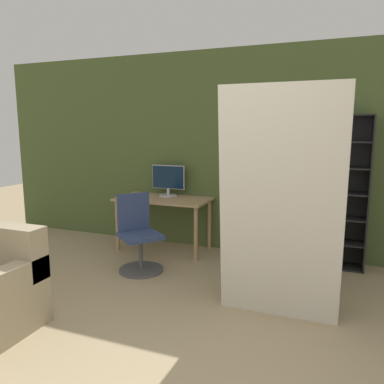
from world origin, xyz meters
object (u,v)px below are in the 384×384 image
at_px(mattress_far, 286,199).
at_px(mattress_near, 281,205).
at_px(monitor, 168,180).
at_px(office_chair, 139,240).
at_px(bookshelf, 331,195).

bearing_deg(mattress_far, mattress_near, -90.00).
xyz_separation_m(monitor, mattress_far, (1.77, -1.21, 0.07)).
distance_m(monitor, mattress_far, 2.15).
height_order(monitor, mattress_far, mattress_far).
bearing_deg(mattress_far, office_chair, 172.71).
distance_m(monitor, office_chair, 1.15).
relative_size(office_chair, mattress_far, 0.44).
bearing_deg(office_chair, mattress_near, -17.78).
bearing_deg(office_chair, mattress_far, -7.29).
bearing_deg(monitor, mattress_far, -34.26).
xyz_separation_m(office_chair, mattress_far, (1.71, -0.22, 0.66)).
bearing_deg(bookshelf, monitor, -179.79).
bearing_deg(bookshelf, mattress_far, -107.33).
bearing_deg(mattress_near, office_chair, 162.22).
bearing_deg(bookshelf, mattress_near, -103.80).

